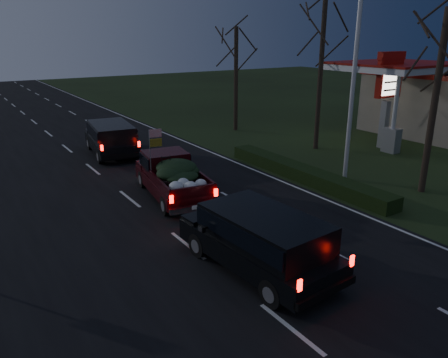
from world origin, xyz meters
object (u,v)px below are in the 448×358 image
lead_suv (111,136)px  rear_suv (261,236)px  pickup_truck (172,174)px  gas_price_pylon (389,84)px  light_pole (355,59)px

lead_suv → rear_suv: bearing=-85.3°
pickup_truck → rear_suv: (-0.64, -6.87, 0.12)m
gas_price_pylon → pickup_truck: size_ratio=1.07×
lead_suv → rear_suv: size_ratio=1.03×
gas_price_pylon → rear_suv: 16.98m
pickup_truck → lead_suv: 7.84m
rear_suv → pickup_truck: bearing=80.6°
pickup_truck → rear_suv: bearing=-86.7°
pickup_truck → rear_suv: size_ratio=1.00×
gas_price_pylon → pickup_truck: 14.63m
light_pole → rear_suv: size_ratio=1.76×
pickup_truck → rear_suv: 6.90m
light_pole → gas_price_pylon: 7.36m
gas_price_pylon → lead_suv: (-14.19, 7.19, -2.66)m
lead_suv → gas_price_pylon: bearing=-19.1°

